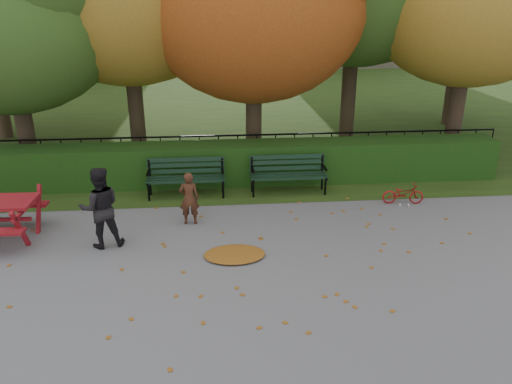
{
  "coord_description": "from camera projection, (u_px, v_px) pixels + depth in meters",
  "views": [
    {
      "loc": [
        -0.66,
        -7.34,
        4.37
      ],
      "look_at": [
        0.11,
        1.22,
        1.0
      ],
      "focal_mm": 35.0,
      "sensor_mm": 36.0,
      "label": 1
    }
  ],
  "objects": [
    {
      "name": "ground",
      "position": [
        256.0,
        273.0,
        8.46
      ],
      "size": [
        90.0,
        90.0,
        0.0
      ],
      "primitive_type": "plane",
      "color": "slate",
      "rests_on": "ground"
    },
    {
      "name": "grass_strip",
      "position": [
        227.0,
        106.0,
        21.44
      ],
      "size": [
        90.0,
        90.0,
        0.0
      ],
      "primitive_type": "plane",
      "color": "#1D3411",
      "rests_on": "ground"
    },
    {
      "name": "hedge",
      "position": [
        240.0,
        163.0,
        12.45
      ],
      "size": [
        13.0,
        0.9,
        1.0
      ],
      "primitive_type": "cube",
      "color": "black",
      "rests_on": "ground"
    },
    {
      "name": "iron_fence",
      "position": [
        238.0,
        152.0,
        13.18
      ],
      "size": [
        14.0,
        0.04,
        1.02
      ],
      "color": "black",
      "rests_on": "ground"
    },
    {
      "name": "bench_left",
      "position": [
        186.0,
        174.0,
        11.59
      ],
      "size": [
        1.8,
        0.57,
        0.88
      ],
      "color": "black",
      "rests_on": "ground"
    },
    {
      "name": "bench_right",
      "position": [
        288.0,
        171.0,
        11.79
      ],
      "size": [
        1.8,
        0.57,
        0.88
      ],
      "color": "black",
      "rests_on": "ground"
    },
    {
      "name": "leaf_pile",
      "position": [
        235.0,
        254.0,
        9.0
      ],
      "size": [
        1.19,
        0.89,
        0.08
      ],
      "primitive_type": "ellipsoid",
      "rotation": [
        0.0,
        0.0,
        0.11
      ],
      "color": "brown",
      "rests_on": "ground"
    },
    {
      "name": "leaf_scatter",
      "position": [
        254.0,
        264.0,
        8.73
      ],
      "size": [
        9.0,
        5.7,
        0.01
      ],
      "primitive_type": null,
      "color": "brown",
      "rests_on": "ground"
    },
    {
      "name": "child",
      "position": [
        189.0,
        198.0,
        10.12
      ],
      "size": [
        0.41,
        0.27,
        1.11
      ],
      "primitive_type": "imported",
      "rotation": [
        0.0,
        0.0,
        3.16
      ],
      "color": "#422215",
      "rests_on": "ground"
    },
    {
      "name": "adult",
      "position": [
        100.0,
        208.0,
        9.12
      ],
      "size": [
        0.87,
        0.75,
        1.54
      ],
      "primitive_type": "imported",
      "rotation": [
        0.0,
        0.0,
        3.39
      ],
      "color": "black",
      "rests_on": "ground"
    },
    {
      "name": "bicycle",
      "position": [
        403.0,
        194.0,
        11.22
      ],
      "size": [
        0.95,
        0.42,
        0.48
      ],
      "primitive_type": "imported",
      "rotation": [
        0.0,
        0.0,
        1.45
      ],
      "color": "maroon",
      "rests_on": "ground"
    }
  ]
}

